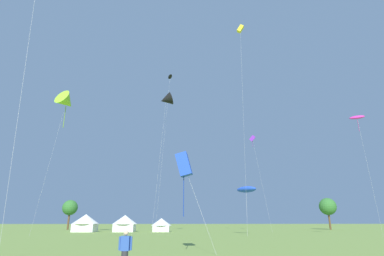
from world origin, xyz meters
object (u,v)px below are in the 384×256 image
at_px(kite_blue_parafoil, 246,189).
at_px(festival_tent_left, 86,222).
at_px(kite_lime_delta, 66,102).
at_px(person_spectator, 125,252).
at_px(kite_purple_diamond, 253,141).
at_px(tree_distant_right, 328,207).
at_px(kite_yellow_box, 240,30).
at_px(kite_blue_box, 184,165).
at_px(festival_tent_center, 161,224).
at_px(kite_black_parafoil, 170,77).
at_px(festival_tent_right, 125,223).
at_px(kite_magenta_parafoil, 357,118).
at_px(tree_distant_left, 70,208).
at_px(kite_black_delta, 166,100).

relative_size(kite_blue_parafoil, festival_tent_left, 1.48).
xyz_separation_m(kite_lime_delta, person_spectator, (17.49, -35.71, -20.99)).
bearing_deg(kite_purple_diamond, tree_distant_right, 32.05).
xyz_separation_m(kite_yellow_box, person_spectator, (-12.89, -32.40, -34.02)).
bearing_deg(kite_blue_box, kite_lime_delta, 126.12).
bearing_deg(festival_tent_center, kite_black_parafoil, -71.61).
height_order(person_spectator, festival_tent_center, festival_tent_center).
height_order(kite_blue_parafoil, festival_tent_right, kite_blue_parafoil).
bearing_deg(festival_tent_right, kite_magenta_parafoil, -29.58).
height_order(festival_tent_left, tree_distant_left, tree_distant_left).
xyz_separation_m(kite_lime_delta, tree_distant_right, (56.31, 25.56, -16.45)).
relative_size(kite_yellow_box, tree_distant_left, 5.14).
height_order(person_spectator, tree_distant_left, tree_distant_left).
relative_size(kite_black_parafoil, person_spectator, 18.56).
bearing_deg(kite_blue_parafoil, kite_purple_diamond, 69.87).
xyz_separation_m(kite_magenta_parafoil, tree_distant_left, (-53.12, 36.41, -11.65)).
distance_m(kite_purple_diamond, kite_magenta_parafoil, 23.27).
height_order(kite_blue_parafoil, kite_yellow_box, kite_yellow_box).
relative_size(kite_yellow_box, festival_tent_left, 7.07).
bearing_deg(kite_lime_delta, kite_black_parafoil, 28.08).
bearing_deg(tree_distant_left, kite_magenta_parafoil, -34.43).
distance_m(kite_black_delta, festival_tent_left, 28.54).
height_order(kite_magenta_parafoil, tree_distant_right, kite_magenta_parafoil).
bearing_deg(kite_magenta_parafoil, tree_distant_left, 145.57).
distance_m(person_spectator, tree_distant_right, 72.68).
height_order(festival_tent_center, tree_distant_right, tree_distant_right).
bearing_deg(kite_blue_box, kite_blue_parafoil, 68.57).
height_order(kite_magenta_parafoil, tree_distant_left, kite_magenta_parafoil).
bearing_deg(festival_tent_center, festival_tent_right, 180.00).
bearing_deg(kite_black_delta, festival_tent_left, 152.21).
xyz_separation_m(kite_purple_diamond, festival_tent_center, (-19.09, 0.32, -17.01)).
bearing_deg(kite_magenta_parafoil, kite_blue_parafoil, 155.23).
relative_size(kite_yellow_box, festival_tent_center, 9.08).
distance_m(kite_blue_box, kite_lime_delta, 37.52).
height_order(kite_purple_diamond, tree_distant_left, kite_purple_diamond).
height_order(festival_tent_center, tree_distant_left, tree_distant_left).
height_order(kite_black_delta, tree_distant_right, kite_black_delta).
relative_size(kite_lime_delta, festival_tent_right, 4.90).
xyz_separation_m(kite_purple_diamond, tree_distant_right, (20.91, 13.10, -13.05)).
height_order(kite_magenta_parafoil, festival_tent_right, kite_magenta_parafoil).
bearing_deg(tree_distant_right, kite_purple_diamond, -147.95).
relative_size(person_spectator, tree_distant_right, 0.23).
xyz_separation_m(kite_blue_box, kite_magenta_parafoil, (26.00, 19.34, 10.72)).
relative_size(kite_blue_parafoil, festival_tent_center, 1.90).
height_order(kite_yellow_box, person_spectator, kite_yellow_box).
height_order(kite_magenta_parafoil, festival_tent_left, kite_magenta_parafoil).
distance_m(kite_magenta_parafoil, festival_tent_center, 39.48).
bearing_deg(person_spectator, kite_blue_box, 72.62).
xyz_separation_m(kite_magenta_parafoil, person_spectator, (-28.57, -27.56, -15.91)).
bearing_deg(kite_yellow_box, person_spectator, -111.69).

